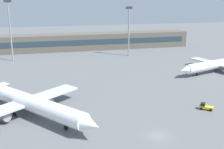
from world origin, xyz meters
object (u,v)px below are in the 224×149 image
object	(u,v)px
airplane_near	(29,102)
airplane_mid	(218,64)
baggage_tug_yellow	(205,107)
floodlight_tower_east	(129,28)
floodlight_tower_west	(10,26)

from	to	relation	value
airplane_near	airplane_mid	size ratio (longest dim) A/B	0.96
airplane_mid	baggage_tug_yellow	world-z (taller)	airplane_mid
baggage_tug_yellow	floodlight_tower_east	xyz separation A→B (m)	(1.28, 72.44, 13.42)
airplane_near	floodlight_tower_west	distance (m)	68.64
airplane_near	baggage_tug_yellow	distance (m)	46.00
airplane_near	floodlight_tower_west	xyz separation A→B (m)	(-9.45, 66.84, 12.46)
airplane_near	floodlight_tower_east	size ratio (longest dim) A/B	1.58
airplane_near	airplane_mid	world-z (taller)	airplane_near
floodlight_tower_east	floodlight_tower_west	bearing A→B (deg)	177.94
airplane_mid	baggage_tug_yellow	bearing A→B (deg)	-128.24
baggage_tug_yellow	floodlight_tower_west	size ratio (longest dim) A/B	0.14
baggage_tug_yellow	floodlight_tower_east	size ratio (longest dim) A/B	0.15
floodlight_tower_west	floodlight_tower_east	bearing A→B (deg)	-2.06
airplane_near	airplane_mid	xyz separation A→B (m)	(71.79, 26.03, -0.40)
airplane_mid	baggage_tug_yellow	distance (m)	42.89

